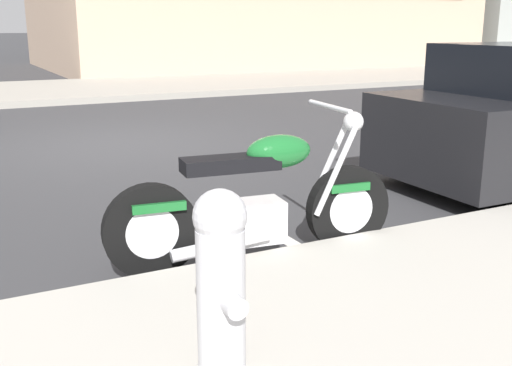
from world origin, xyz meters
The scene contains 5 objects.
ground_plane centered at (0.00, 0.00, 0.00)m, with size 260.00×260.00×0.00m, color #333335.
sidewalk_far_curb centered at (12.00, 7.41, 0.07)m, with size 120.00×5.00×0.14m, color gray.
parking_stall_stripe centered at (0.00, -4.31, 0.00)m, with size 0.12×2.20×0.01m, color silver.
parked_motorcycle centered at (-0.41, -4.85, 0.43)m, with size 2.15×0.62×1.12m.
fire_hydrant centered at (-1.32, -6.25, 0.59)m, with size 0.24×0.36×0.86m.
Camera 1 is at (-2.33, -8.55, 1.67)m, focal length 42.78 mm.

